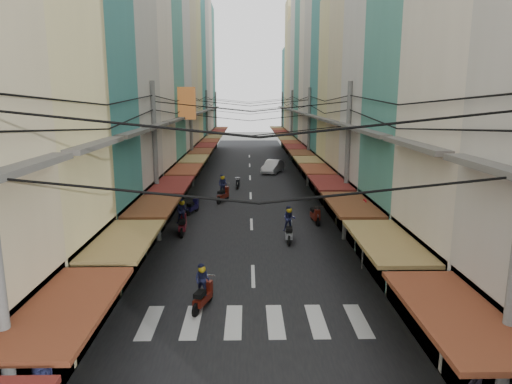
{
  "coord_description": "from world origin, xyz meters",
  "views": [
    {
      "loc": [
        -0.21,
        -20.09,
        7.39
      ],
      "look_at": [
        0.26,
        5.35,
        2.11
      ],
      "focal_mm": 32.0,
      "sensor_mm": 36.0,
      "label": 1
    }
  ],
  "objects": [
    {
      "name": "parked_scooters",
      "position": [
        4.21,
        -5.15,
        0.47
      ],
      "size": [
        13.15,
        12.87,
        1.02
      ],
      "color": "black",
      "rests_on": "ground"
    },
    {
      "name": "market_umbrella",
      "position": [
        6.86,
        -7.49,
        2.01
      ],
      "size": [
        2.16,
        2.16,
        2.28
      ],
      "color": "#B2B2B7",
      "rests_on": "ground"
    },
    {
      "name": "white_car",
      "position": [
        2.29,
        24.91,
        0.0
      ],
      "size": [
        4.84,
        3.18,
        1.59
      ],
      "primitive_type": "imported",
      "rotation": [
        0.0,
        0.0,
        -0.34
      ],
      "color": "white",
      "rests_on": "ground"
    },
    {
      "name": "moving_scooters",
      "position": [
        -1.17,
        5.64,
        0.56
      ],
      "size": [
        8.07,
        23.75,
        2.01
      ],
      "color": "black",
      "rests_on": "ground"
    },
    {
      "name": "road",
      "position": [
        0.0,
        20.0,
        0.01
      ],
      "size": [
        10.0,
        80.0,
        0.02
      ],
      "primitive_type": "cube",
      "color": "black",
      "rests_on": "ground"
    },
    {
      "name": "traffic_sign",
      "position": [
        4.78,
        -1.26,
        2.33
      ],
      "size": [
        0.1,
        0.69,
        3.17
      ],
      "color": "slate",
      "rests_on": "ground"
    },
    {
      "name": "bicycle",
      "position": [
        7.15,
        -1.89,
        0.0
      ],
      "size": [
        1.6,
        1.12,
        1.03
      ],
      "primitive_type": "imported",
      "rotation": [
        0.0,
        0.0,
        1.15
      ],
      "color": "black",
      "rests_on": "ground"
    },
    {
      "name": "crosswalk",
      "position": [
        -0.0,
        -6.0,
        0.03
      ],
      "size": [
        7.55,
        2.4,
        0.01
      ],
      "color": "silver",
      "rests_on": "ground"
    },
    {
      "name": "building_row_left",
      "position": [
        -7.92,
        16.56,
        9.78
      ],
      "size": [
        7.8,
        67.67,
        23.7
      ],
      "color": "beige",
      "rests_on": "ground"
    },
    {
      "name": "utility_poles",
      "position": [
        0.0,
        15.01,
        6.59
      ],
      "size": [
        10.2,
        66.13,
        8.2
      ],
      "color": "slate",
      "rests_on": "ground"
    },
    {
      "name": "ground",
      "position": [
        0.0,
        0.0,
        0.0
      ],
      "size": [
        160.0,
        160.0,
        0.0
      ],
      "primitive_type": "plane",
      "color": "slate",
      "rests_on": "ground"
    },
    {
      "name": "sidewalk_left",
      "position": [
        -6.5,
        20.0,
        0.03
      ],
      "size": [
        3.0,
        80.0,
        0.06
      ],
      "primitive_type": "cube",
      "color": "slate",
      "rests_on": "ground"
    },
    {
      "name": "pedestrians",
      "position": [
        -4.41,
        -0.45,
        1.03
      ],
      "size": [
        13.12,
        20.45,
        2.24
      ],
      "color": "#26202B",
      "rests_on": "ground"
    },
    {
      "name": "building_row_right",
      "position": [
        7.92,
        16.45,
        9.41
      ],
      "size": [
        7.8,
        68.98,
        22.59
      ],
      "color": "teal",
      "rests_on": "ground"
    },
    {
      "name": "sidewalk_right",
      "position": [
        6.5,
        20.0,
        0.03
      ],
      "size": [
        3.0,
        80.0,
        0.06
      ],
      "primitive_type": "cube",
      "color": "slate",
      "rests_on": "ground"
    }
  ]
}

